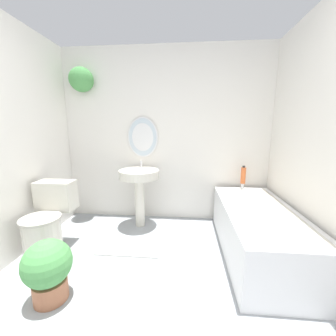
{
  "coord_description": "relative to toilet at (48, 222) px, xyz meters",
  "views": [
    {
      "loc": [
        0.29,
        -0.54,
        1.33
      ],
      "look_at": [
        0.12,
        1.46,
        0.93
      ],
      "focal_mm": 22.0,
      "sensor_mm": 36.0,
      "label": 1
    }
  ],
  "objects": [
    {
      "name": "wall_back",
      "position": [
        1.08,
        1.01,
        0.91
      ],
      "size": [
        2.98,
        0.32,
        2.4
      ],
      "color": "silver",
      "rests_on": "ground_plane"
    },
    {
      "name": "wall_right",
      "position": [
        2.62,
        -0.19,
        0.86
      ],
      "size": [
        0.06,
        2.48,
        2.4
      ],
      "color": "silver",
      "rests_on": "ground_plane"
    },
    {
      "name": "toilet",
      "position": [
        0.0,
        0.0,
        0.0
      ],
      "size": [
        0.41,
        0.59,
        0.74
      ],
      "color": "beige",
      "rests_on": "ground_plane"
    },
    {
      "name": "pedestal_sink",
      "position": [
        0.84,
        0.68,
        0.28
      ],
      "size": [
        0.53,
        0.53,
        0.88
      ],
      "color": "beige",
      "rests_on": "ground_plane"
    },
    {
      "name": "bathtub",
      "position": [
        2.22,
        0.16,
        -0.07
      ],
      "size": [
        0.7,
        1.55,
        0.59
      ],
      "color": "silver",
      "rests_on": "ground_plane"
    },
    {
      "name": "shampoo_bottle",
      "position": [
        2.23,
        0.85,
        0.36
      ],
      "size": [
        0.06,
        0.06,
        0.24
      ],
      "color": "#DB6633",
      "rests_on": "bathtub"
    },
    {
      "name": "potted_plant",
      "position": [
        0.42,
        -0.61,
        -0.07
      ],
      "size": [
        0.36,
        0.36,
        0.49
      ],
      "color": "#9E6042",
      "rests_on": "ground_plane"
    },
    {
      "name": "bath_mat",
      "position": [
        0.84,
        0.14,
        -0.33
      ],
      "size": [
        0.69,
        0.36,
        0.02
      ],
      "color": "silver",
      "rests_on": "ground_plane"
    }
  ]
}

